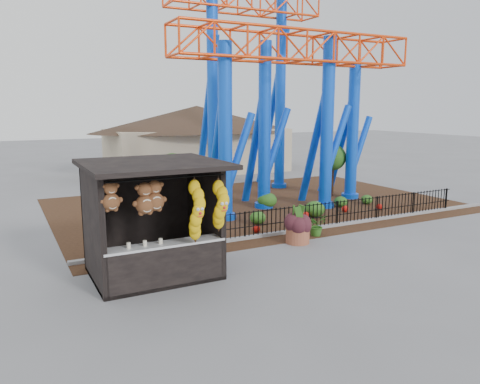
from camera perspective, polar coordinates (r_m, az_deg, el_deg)
name	(u,v)px	position (r m, az deg, el deg)	size (l,w,h in m)	color
ground	(270,270)	(13.34, 3.66, -9.46)	(120.00, 120.00, 0.00)	slate
mulch_bed	(255,204)	(21.95, 1.87, -1.52)	(18.00, 12.00, 0.02)	#331E11
curb	(320,227)	(17.86, 9.75, -4.26)	(18.00, 0.18, 0.12)	gray
prize_booth	(156,222)	(12.51, -10.26, -3.61)	(3.50, 3.40, 3.12)	black
picket_fence	(340,213)	(18.30, 12.04, -2.57)	(12.20, 0.06, 1.00)	black
roller_coaster	(275,64)	(22.33, 4.27, 15.26)	(11.00, 6.37, 10.82)	blue
terracotta_planter	(298,235)	(15.88, 7.04, -5.21)	(0.80, 0.80, 0.56)	#9A5138
planter_foliage	(298,218)	(15.73, 7.09, -3.11)	(0.70, 0.70, 0.64)	#37161C
potted_plant	(316,225)	(16.81, 9.29, -4.01)	(0.70, 0.60, 0.77)	#2D5619
landscaping	(300,205)	(20.39, 7.29, -1.64)	(7.51, 4.07, 0.70)	#275418
pavilion	(197,128)	(33.21, -5.27, 7.79)	(15.00, 15.00, 4.80)	#BFAD8C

